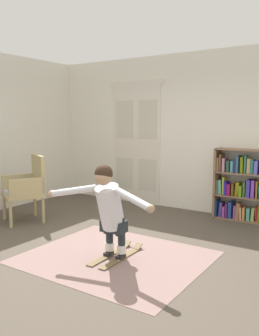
{
  "coord_description": "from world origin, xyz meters",
  "views": [
    {
      "loc": [
        2.74,
        -3.6,
        1.69
      ],
      "look_at": [
        0.13,
        0.35,
        1.05
      ],
      "focal_mm": 38.48,
      "sensor_mm": 36.0,
      "label": 1
    }
  ],
  "objects": [
    {
      "name": "ground_plane",
      "position": [
        0.0,
        0.0,
        0.0
      ],
      "size": [
        7.2,
        7.2,
        0.0
      ],
      "primitive_type": "plane",
      "color": "#50463B"
    },
    {
      "name": "back_wall",
      "position": [
        0.0,
        2.6,
        1.45
      ],
      "size": [
        6.0,
        0.1,
        2.9
      ],
      "primitive_type": "cube",
      "color": "silver",
      "rests_on": "ground"
    },
    {
      "name": "double_door",
      "position": [
        -1.16,
        2.54,
        1.23
      ],
      "size": [
        1.22,
        0.05,
        2.45
      ],
      "color": "beige",
      "rests_on": "ground"
    },
    {
      "name": "rug",
      "position": [
        0.25,
        -0.15,
        0.0
      ],
      "size": [
        2.14,
        1.82,
        0.01
      ],
      "primitive_type": "cube",
      "color": "gray",
      "rests_on": "ground"
    },
    {
      "name": "bookshelf",
      "position": [
        1.23,
        2.39,
        0.54
      ],
      "size": [
        1.38,
        0.3,
        1.2
      ],
      "color": "#805F46",
      "rests_on": "ground"
    },
    {
      "name": "wicker_chair",
      "position": [
        -1.94,
        0.38,
        0.58
      ],
      "size": [
        0.81,
        0.81,
        1.1
      ],
      "color": "tan",
      "rests_on": "ground"
    },
    {
      "name": "skis_pair",
      "position": [
        0.25,
        -0.12,
        0.02
      ],
      "size": [
        0.29,
        0.85,
        0.07
      ],
      "color": "brown",
      "rests_on": "rug"
    },
    {
      "name": "person_skier",
      "position": [
        0.25,
        -0.28,
        0.69
      ],
      "size": [
        1.47,
        0.53,
        1.11
      ],
      "color": "white",
      "rests_on": "skis_pair"
    }
  ]
}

